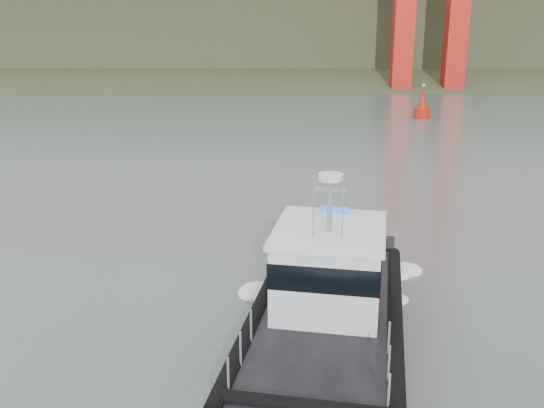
% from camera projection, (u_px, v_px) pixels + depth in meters
% --- Properties ---
extents(ground, '(400.00, 400.00, 0.00)m').
position_uv_depth(ground, '(291.00, 314.00, 22.37)').
color(ground, '#4D5C57').
rests_on(ground, ground).
extents(headlands, '(500.00, 105.36, 27.12)m').
position_uv_depth(headlands, '(283.00, 36.00, 140.46)').
color(headlands, '#323E23').
rests_on(headlands, ground).
extents(patrol_boat, '(6.52, 12.94, 6.00)m').
position_uv_depth(patrol_boat, '(327.00, 299.00, 20.11)').
color(patrol_boat, black).
rests_on(patrol_boat, ground).
extents(nav_buoy, '(1.92, 1.92, 3.99)m').
position_uv_depth(nav_buoy, '(422.00, 109.00, 67.50)').
color(nav_buoy, '#B3180C').
rests_on(nav_buoy, ground).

